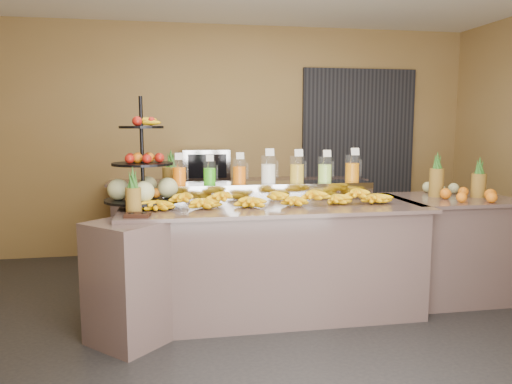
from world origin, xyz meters
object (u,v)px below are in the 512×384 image
object	(u,v)px
pitcher_tray	(268,191)
right_fruit_pile	(462,189)
oven_warmer	(206,165)
fruit_stand	(148,178)
condiment_caddy	(138,215)
banana_heap	(272,196)

from	to	relation	value
pitcher_tray	right_fruit_pile	bearing A→B (deg)	-8.46
oven_warmer	pitcher_tray	bearing A→B (deg)	-74.24
fruit_stand	condiment_caddy	world-z (taller)	fruit_stand
fruit_stand	banana_heap	bearing A→B (deg)	-11.96
banana_heap	right_fruit_pile	distance (m)	1.77
pitcher_tray	fruit_stand	bearing A→B (deg)	-171.10
banana_heap	oven_warmer	size ratio (longest dim) A/B	3.75
right_fruit_pile	fruit_stand	bearing A→B (deg)	178.04
banana_heap	pitcher_tray	bearing A→B (deg)	82.98
fruit_stand	oven_warmer	size ratio (longest dim) A/B	1.60
pitcher_tray	fruit_stand	size ratio (longest dim) A/B	2.09
pitcher_tray	fruit_stand	distance (m)	1.06
condiment_caddy	right_fruit_pile	xyz separation A→B (m)	(2.82, 0.41, 0.07)
right_fruit_pile	oven_warmer	bearing A→B (deg)	138.06
banana_heap	fruit_stand	world-z (taller)	fruit_stand
pitcher_tray	right_fruit_pile	distance (m)	1.74
fruit_stand	right_fruit_pile	xyz separation A→B (m)	(2.76, -0.09, -0.14)
pitcher_tray	banana_heap	world-z (taller)	banana_heap
condiment_caddy	oven_warmer	size ratio (longest dim) A/B	0.32
banana_heap	oven_warmer	distance (m)	2.04
banana_heap	fruit_stand	xyz separation A→B (m)	(-0.99, 0.17, 0.15)
banana_heap	condiment_caddy	world-z (taller)	banana_heap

